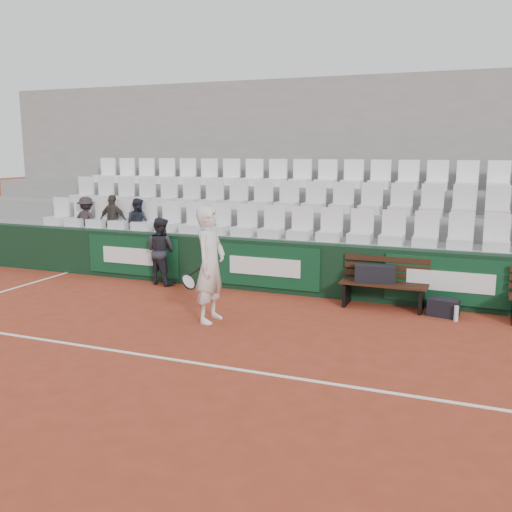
{
  "coord_description": "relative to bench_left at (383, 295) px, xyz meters",
  "views": [
    {
      "loc": [
        3.63,
        -6.25,
        2.75
      ],
      "look_at": [
        0.18,
        2.4,
        1.0
      ],
      "focal_mm": 40.0,
      "sensor_mm": 36.0,
      "label": 1
    }
  ],
  "objects": [
    {
      "name": "ground",
      "position": [
        -2.12,
        -3.58,
        -0.23
      ],
      "size": [
        80.0,
        80.0,
        0.0
      ],
      "primitive_type": "plane",
      "color": "maroon",
      "rests_on": "ground"
    },
    {
      "name": "court_baseline",
      "position": [
        -2.12,
        -3.58,
        -0.22
      ],
      "size": [
        18.0,
        0.06,
        0.01
      ],
      "primitive_type": "cube",
      "color": "white",
      "rests_on": "ground"
    },
    {
      "name": "back_barrier",
      "position": [
        -2.05,
        0.41,
        0.28
      ],
      "size": [
        18.0,
        0.34,
        1.0
      ],
      "color": "black",
      "rests_on": "ground"
    },
    {
      "name": "grandstand_tier_front",
      "position": [
        -2.12,
        1.05,
        0.28
      ],
      "size": [
        18.0,
        0.95,
        1.0
      ],
      "primitive_type": "cube",
      "color": "gray",
      "rests_on": "ground"
    },
    {
      "name": "grandstand_tier_mid",
      "position": [
        -2.12,
        2.0,
        0.5
      ],
      "size": [
        18.0,
        0.95,
        1.45
      ],
      "primitive_type": "cube",
      "color": "gray",
      "rests_on": "ground"
    },
    {
      "name": "grandstand_tier_back",
      "position": [
        -2.12,
        2.95,
        0.72
      ],
      "size": [
        18.0,
        0.95,
        1.9
      ],
      "primitive_type": "cube",
      "color": "gray",
      "rests_on": "ground"
    },
    {
      "name": "grandstand_rear_wall",
      "position": [
        -2.12,
        3.57,
        1.98
      ],
      "size": [
        18.0,
        0.3,
        4.4
      ],
      "primitive_type": "cube",
      "color": "gray",
      "rests_on": "ground"
    },
    {
      "name": "seat_row_front",
      "position": [
        -2.12,
        0.87,
        1.09
      ],
      "size": [
        11.9,
        0.44,
        0.63
      ],
      "primitive_type": "cube",
      "color": "silver",
      "rests_on": "grandstand_tier_front"
    },
    {
      "name": "seat_row_mid",
      "position": [
        -2.12,
        1.82,
        1.54
      ],
      "size": [
        11.9,
        0.44,
        0.63
      ],
      "primitive_type": "cube",
      "color": "silver",
      "rests_on": "grandstand_tier_mid"
    },
    {
      "name": "seat_row_back",
      "position": [
        -2.12,
        2.77,
        1.99
      ],
      "size": [
        11.9,
        0.44,
        0.63
      ],
      "primitive_type": "cube",
      "color": "white",
      "rests_on": "grandstand_tier_back"
    },
    {
      "name": "bench_left",
      "position": [
        0.0,
        0.0,
        0.0
      ],
      "size": [
        1.5,
        0.56,
        0.45
      ],
      "primitive_type": "cube",
      "color": "#351B10",
      "rests_on": "ground"
    },
    {
      "name": "sports_bag_left",
      "position": [
        -0.17,
        0.04,
        0.37
      ],
      "size": [
        0.74,
        0.42,
        0.3
      ],
      "primitive_type": "cube",
      "rotation": [
        0.0,
        0.0,
        0.19
      ],
      "color": "black",
      "rests_on": "bench_left"
    },
    {
      "name": "sports_bag_ground",
      "position": [
        1.02,
        -0.14,
        -0.08
      ],
      "size": [
        0.53,
        0.38,
        0.29
      ],
      "primitive_type": "cube",
      "rotation": [
        0.0,
        0.0,
        -0.2
      ],
      "color": "black",
      "rests_on": "ground"
    },
    {
      "name": "water_bottle_near",
      "position": [
        -0.66,
        -0.17,
        -0.1
      ],
      "size": [
        0.07,
        0.07,
        0.25
      ],
      "primitive_type": "cylinder",
      "color": "#ACBEC3",
      "rests_on": "ground"
    },
    {
      "name": "water_bottle_far",
      "position": [
        1.23,
        -0.36,
        -0.1
      ],
      "size": [
        0.07,
        0.07,
        0.26
      ],
      "primitive_type": "cylinder",
      "color": "silver",
      "rests_on": "ground"
    },
    {
      "name": "tennis_player",
      "position": [
        -2.47,
        -1.82,
        0.71
      ],
      "size": [
        0.73,
        0.69,
        1.86
      ],
      "color": "silver",
      "rests_on": "ground"
    },
    {
      "name": "ball_kid",
      "position": [
        -4.56,
        0.14,
        0.47
      ],
      "size": [
        0.77,
        0.65,
        1.39
      ],
      "primitive_type": "imported",
      "rotation": [
        0.0,
        0.0,
        2.94
      ],
      "color": "#212129",
      "rests_on": "ground"
    },
    {
      "name": "spectator_a",
      "position": [
        -7.0,
        0.92,
        1.34
      ],
      "size": [
        0.75,
        0.46,
        1.12
      ],
      "primitive_type": "imported",
      "rotation": [
        0.0,
        0.0,
        3.2
      ],
      "color": "#271F24",
      "rests_on": "grandstand_tier_front"
    },
    {
      "name": "spectator_b",
      "position": [
        -6.26,
        0.92,
        1.37
      ],
      "size": [
        0.71,
        0.33,
        1.19
      ],
      "primitive_type": "imported",
      "rotation": [
        0.0,
        0.0,
        3.19
      ],
      "color": "#352F2A",
      "rests_on": "grandstand_tier_front"
    },
    {
      "name": "spectator_c",
      "position": [
        -5.61,
        0.92,
        1.34
      ],
      "size": [
        0.59,
        0.48,
        1.13
      ],
      "primitive_type": "imported",
      "rotation": [
        0.0,
        0.0,
        3.05
      ],
      "color": "black",
      "rests_on": "grandstand_tier_front"
    }
  ]
}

